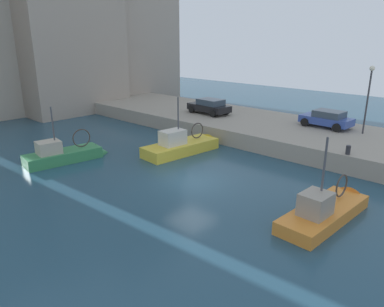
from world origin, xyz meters
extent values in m
plane|color=navy|center=(0.00, 0.00, 0.00)|extent=(80.00, 80.00, 0.00)
cube|color=#9E9384|center=(11.50, 0.00, 0.60)|extent=(9.00, 56.00, 1.20)
cube|color=orange|center=(0.69, -7.55, 0.00)|extent=(5.62, 2.09, 1.21)
cone|color=orange|center=(3.80, -7.73, 0.00)|extent=(0.99, 1.65, 1.61)
cube|color=#896B4C|center=(0.69, -7.55, 0.54)|extent=(5.39, 1.94, 0.08)
cube|color=gray|center=(-0.22, -7.50, 1.09)|extent=(1.40, 1.18, 1.01)
cylinder|color=#4C4C51|center=(0.18, -7.52, 2.27)|extent=(0.10, 0.10, 3.45)
torus|color=#3F3833|center=(2.24, -7.64, 1.23)|extent=(1.15, 0.14, 1.14)
sphere|color=white|center=(-0.91, -6.48, 0.18)|extent=(0.32, 0.32, 0.32)
cube|color=#388951|center=(-3.22, 8.58, 0.00)|extent=(5.05, 2.33, 1.45)
cone|color=#388951|center=(-0.46, 8.18, 0.00)|extent=(1.10, 1.60, 1.49)
cube|color=#9E7A51|center=(-3.22, 8.58, 0.65)|extent=(4.84, 2.17, 0.08)
cube|color=#B7AD99|center=(-4.07, 8.70, 1.12)|extent=(1.57, 1.35, 0.86)
cylinder|color=#4C4C51|center=(-3.64, 8.64, 2.20)|extent=(0.10, 0.10, 3.08)
torus|color=#3F3833|center=(-1.87, 8.38, 1.39)|extent=(1.25, 0.26, 1.25)
sphere|color=white|center=(-4.53, 9.69, 0.22)|extent=(0.32, 0.32, 0.32)
cube|color=gold|center=(3.42, 4.17, 0.00)|extent=(5.86, 2.52, 1.52)
cone|color=gold|center=(6.60, 3.86, 0.00)|extent=(1.07, 1.86, 1.79)
cube|color=#B2A893|center=(3.42, 4.17, 0.69)|extent=(5.62, 2.34, 0.08)
cube|color=beige|center=(2.71, 4.24, 1.25)|extent=(1.81, 1.29, 1.05)
cylinder|color=#4C4C51|center=(3.22, 4.19, 2.36)|extent=(0.10, 0.10, 3.34)
torus|color=#3F3833|center=(5.01, 4.02, 1.38)|extent=(1.17, 0.19, 1.16)
sphere|color=white|center=(1.82, 5.42, 0.23)|extent=(0.32, 0.32, 0.32)
cube|color=black|center=(10.95, 7.94, 1.75)|extent=(2.08, 4.12, 0.57)
cube|color=#384756|center=(10.94, 7.74, 2.29)|extent=(1.74, 2.35, 0.52)
cylinder|color=black|center=(10.15, 9.36, 1.52)|extent=(0.26, 0.65, 0.64)
cylinder|color=black|center=(11.95, 9.23, 1.52)|extent=(0.26, 0.65, 0.64)
cylinder|color=black|center=(9.96, 6.64, 1.52)|extent=(0.26, 0.65, 0.64)
cylinder|color=black|center=(11.76, 6.52, 1.52)|extent=(0.26, 0.65, 0.64)
cube|color=#334C9E|center=(13.13, -2.12, 1.75)|extent=(1.98, 3.91, 0.55)
cube|color=#384756|center=(13.12, -2.31, 2.27)|extent=(1.68, 2.22, 0.49)
cylinder|color=black|center=(12.32, -0.77, 1.52)|extent=(0.26, 0.65, 0.64)
cylinder|color=black|center=(14.09, -0.87, 1.52)|extent=(0.26, 0.65, 0.64)
cylinder|color=black|center=(12.17, -3.36, 1.52)|extent=(0.26, 0.65, 0.64)
cylinder|color=black|center=(13.94, -3.46, 1.52)|extent=(0.26, 0.65, 0.64)
cylinder|color=#2D2D33|center=(7.35, -6.00, 1.48)|extent=(0.28, 0.28, 0.55)
cylinder|color=#38383D|center=(13.00, -4.96, 3.45)|extent=(0.12, 0.12, 4.50)
sphere|color=#F2EACC|center=(13.00, -4.96, 5.85)|extent=(0.36, 0.36, 0.36)
cube|color=#A39384|center=(16.20, 25.60, 11.90)|extent=(10.24, 7.47, 23.80)
cube|color=#A39384|center=(6.39, 24.61, 9.03)|extent=(10.61, 8.26, 18.06)
camera|label=1|loc=(-14.14, -13.17, 7.91)|focal=33.93mm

